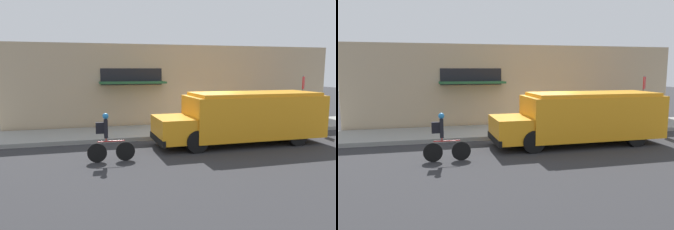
{
  "view_description": "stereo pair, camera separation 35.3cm",
  "coord_description": "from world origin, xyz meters",
  "views": [
    {
      "loc": [
        -5.15,
        -13.27,
        3.02
      ],
      "look_at": [
        -1.64,
        -0.2,
        1.1
      ],
      "focal_mm": 35.0,
      "sensor_mm": 36.0,
      "label": 1
    },
    {
      "loc": [
        -4.8,
        -13.36,
        3.02
      ],
      "look_at": [
        -1.64,
        -0.2,
        1.1
      ],
      "focal_mm": 35.0,
      "sensor_mm": 36.0,
      "label": 2
    }
  ],
  "objects": [
    {
      "name": "sidewalk",
      "position": [
        0.0,
        1.47,
        0.09
      ],
      "size": [
        28.0,
        2.95,
        0.18
      ],
      "color": "gray",
      "rests_on": "ground_plane"
    },
    {
      "name": "cyclist",
      "position": [
        -4.35,
        -2.74,
        0.78
      ],
      "size": [
        1.55,
        0.2,
        1.61
      ],
      "rotation": [
        0.0,
        0.0,
        -0.02
      ],
      "color": "black",
      "rests_on": "ground_plane"
    },
    {
      "name": "school_bus",
      "position": [
        1.25,
        -1.48,
        1.11
      ],
      "size": [
        6.85,
        2.59,
        2.08
      ],
      "rotation": [
        0.0,
        0.0,
        0.01
      ],
      "color": "orange",
      "rests_on": "ground_plane"
    },
    {
      "name": "ground_plane",
      "position": [
        0.0,
        0.0,
        0.0
      ],
      "size": [
        70.0,
        70.0,
        0.0
      ],
      "primitive_type": "plane",
      "color": "#2B2B2D"
    },
    {
      "name": "stop_sign_post",
      "position": [
        5.54,
        0.68,
        1.85
      ],
      "size": [
        0.45,
        0.45,
        2.5
      ],
      "color": "slate",
      "rests_on": "sidewalk"
    },
    {
      "name": "storefront",
      "position": [
        -0.08,
        3.14,
        2.13
      ],
      "size": [
        17.55,
        1.02,
        4.24
      ],
      "color": "tan",
      "rests_on": "ground_plane"
    }
  ]
}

